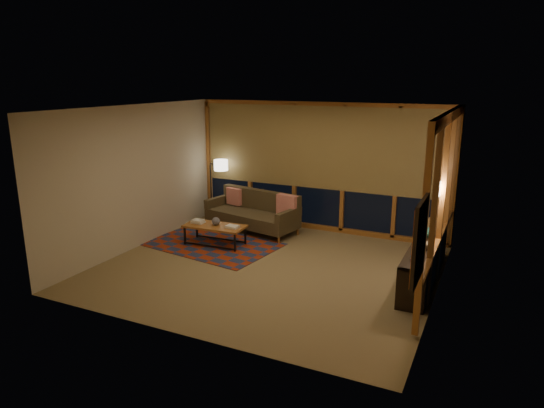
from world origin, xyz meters
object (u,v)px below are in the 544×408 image
at_px(sofa, 252,212).
at_px(floor_lamp, 211,189).
at_px(coffee_table, 215,235).
at_px(bookshelf, 424,261).

height_order(sofa, floor_lamp, floor_lamp).
xyz_separation_m(sofa, floor_lamp, (-1.26, 0.40, 0.30)).
relative_size(coffee_table, floor_lamp, 0.84).
distance_m(sofa, bookshelf, 3.89).
relative_size(sofa, floor_lamp, 1.41).
height_order(sofa, bookshelf, sofa).
bearing_deg(bookshelf, sofa, 163.07).
height_order(coffee_table, bookshelf, bookshelf).
bearing_deg(sofa, floor_lamp, 173.48).
distance_m(sofa, floor_lamp, 1.36).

